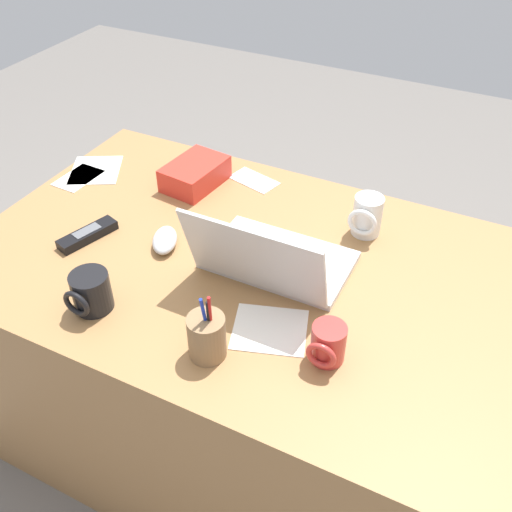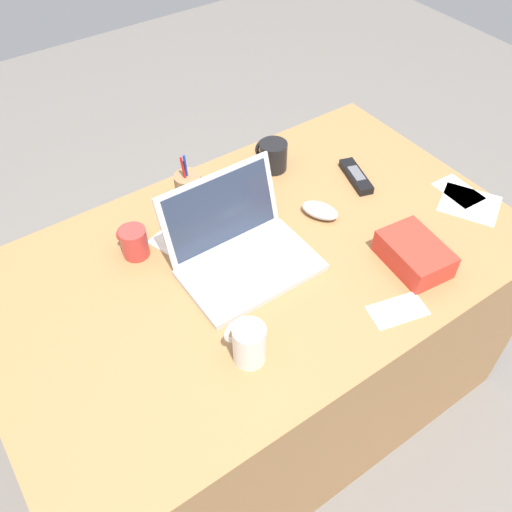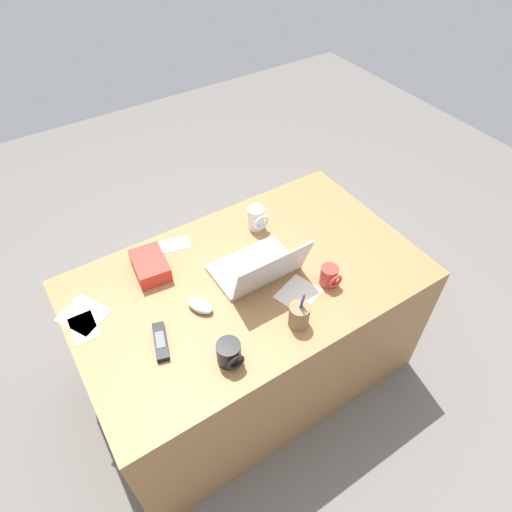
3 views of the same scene
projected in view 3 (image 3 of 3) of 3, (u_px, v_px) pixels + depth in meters
The scene contains 14 objects.
ground_plane at pixel (250, 367), 2.36m from camera, with size 6.00×6.00×0.00m, color slate.
desk at pixel (249, 327), 2.10m from camera, with size 1.44×0.87×0.71m, color #9E7042.
laptop at pixel (259, 268), 1.82m from camera, with size 0.34×0.28×0.21m.
computer_mouse at pixel (200, 306), 1.72m from camera, with size 0.06×0.11×0.04m, color silver.
coffee_mug_white at pixel (257, 219), 2.02m from camera, with size 0.08×0.09×0.11m.
coffee_mug_tall at pixel (229, 353), 1.54m from camera, with size 0.09×0.10×0.09m.
coffee_mug_spare at pixel (330, 276), 1.79m from camera, with size 0.07×0.08×0.09m.
cordless_phone at pixel (161, 342), 1.61m from camera, with size 0.09×0.16×0.03m.
pen_holder at pixel (299, 315), 1.65m from camera, with size 0.08×0.08×0.17m.
snack_bag at pixel (150, 266), 1.84m from camera, with size 0.13×0.19×0.07m, color red.
paper_note_near_laptop at pixel (173, 245), 1.98m from camera, with size 0.14×0.08×0.00m, color white.
paper_note_left at pixel (84, 328), 1.67m from camera, with size 0.09×0.14×0.00m, color white.
paper_note_right at pixel (83, 315), 1.71m from camera, with size 0.14×0.16×0.00m, color white.
paper_note_front at pixel (298, 294), 1.78m from camera, with size 0.16×0.14×0.00m, color white.
Camera 3 is at (0.63, 1.04, 2.10)m, focal length 31.42 mm.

